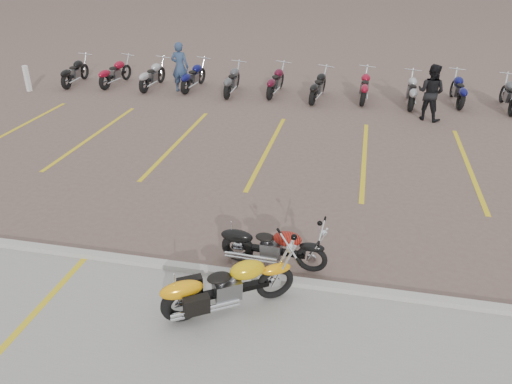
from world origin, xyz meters
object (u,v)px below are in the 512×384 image
person_b (431,92)px  flame_cruiser (271,247)px  bollard (27,78)px  person_a (180,67)px  yellow_cruiser (225,287)px

person_b → flame_cruiser: bearing=95.9°
person_b → bollard: person_b is taller
person_b → bollard: size_ratio=1.83×
flame_cruiser → person_b: size_ratio=1.07×
person_b → bollard: bearing=25.6°
flame_cruiser → person_a: person_a is taller
bollard → person_a: bearing=12.1°
person_a → person_b: bearing=172.4°
person_a → person_b: (9.12, -1.50, -0.03)m
yellow_cruiser → person_a: person_a is taller
person_a → person_b: size_ratio=1.04×
yellow_cruiser → flame_cruiser: yellow_cruiser is taller
yellow_cruiser → person_a: bearing=80.6°
person_b → person_a: bearing=17.2°
person_a → bollard: person_a is taller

